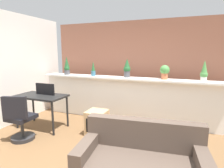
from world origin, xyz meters
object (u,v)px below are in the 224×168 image
object	(u,v)px
couch	(141,166)
tv_monitor	(45,89)
potted_plant_1	(93,69)
desk	(41,99)
side_cube_shelf	(97,123)
potted_plant_3	(165,71)
potted_plant_4	(204,72)
potted_plant_2	(127,68)
office_chair	(20,122)
potted_plant_0	(67,67)

from	to	relation	value
couch	tv_monitor	bearing A→B (deg)	155.61
potted_plant_1	desk	xyz separation A→B (m)	(-0.77, -1.04, -0.60)
side_cube_shelf	potted_plant_3	bearing A→B (deg)	38.02
potted_plant_4	desk	bearing A→B (deg)	-162.07
potted_plant_2	potted_plant_3	size ratio (longest dim) A/B	1.41
potted_plant_2	potted_plant_4	distance (m)	1.66
potted_plant_1	office_chair	bearing A→B (deg)	-112.29
potted_plant_4	desk	world-z (taller)	potted_plant_4
potted_plant_4	couch	xyz separation A→B (m)	(-0.82, -2.09, -1.01)
desk	tv_monitor	bearing A→B (deg)	56.67
couch	potted_plant_3	bearing A→B (deg)	89.01
couch	potted_plant_4	bearing A→B (deg)	68.64
tv_monitor	side_cube_shelf	distance (m)	1.40
potted_plant_2	desk	bearing A→B (deg)	-146.31
potted_plant_1	potted_plant_2	xyz separation A→B (m)	(0.87, 0.06, 0.05)
office_chair	couch	xyz separation A→B (m)	(2.41, -0.36, -0.11)
potted_plant_4	potted_plant_2	bearing A→B (deg)	179.03
potted_plant_0	side_cube_shelf	world-z (taller)	potted_plant_0
potted_plant_2	office_chair	bearing A→B (deg)	-131.74
potted_plant_2	office_chair	world-z (taller)	potted_plant_2
tv_monitor	potted_plant_1	bearing A→B (deg)	53.18
side_cube_shelf	potted_plant_1	bearing A→B (deg)	120.18
potted_plant_1	side_cube_shelf	distance (m)	1.46
office_chair	side_cube_shelf	distance (m)	1.47
potted_plant_0	potted_plant_4	size ratio (longest dim) A/B	1.10
potted_plant_0	potted_plant_2	size ratio (longest dim) A/B	1.08
potted_plant_1	couch	distance (m)	2.86
potted_plant_1	side_cube_shelf	xyz separation A→B (m)	(0.53, -0.91, -1.01)
potted_plant_0	tv_monitor	bearing A→B (deg)	-85.96
potted_plant_1	office_chair	world-z (taller)	potted_plant_1
tv_monitor	couch	bearing A→B (deg)	-24.39
tv_monitor	potted_plant_0	bearing A→B (deg)	94.04
desk	office_chair	xyz separation A→B (m)	(0.07, -0.67, -0.28)
potted_plant_1	couch	xyz separation A→B (m)	(1.71, -2.07, -0.98)
potted_plant_0	desk	size ratio (longest dim) A/B	0.44
desk	potted_plant_0	bearing A→B (deg)	90.80
desk	potted_plant_3	bearing A→B (deg)	23.30
potted_plant_2	potted_plant_3	world-z (taller)	potted_plant_2
couch	side_cube_shelf	bearing A→B (deg)	135.69
potted_plant_3	tv_monitor	size ratio (longest dim) A/B	0.65
potted_plant_1	potted_plant_0	bearing A→B (deg)	-179.11
tv_monitor	office_chair	world-z (taller)	tv_monitor
potted_plant_2	potted_plant_3	bearing A→B (deg)	-0.75
potted_plant_2	potted_plant_4	bearing A→B (deg)	-0.97
office_chair	desk	bearing A→B (deg)	96.26
potted_plant_0	potted_plant_3	xyz separation A→B (m)	(2.54, 0.06, -0.03)
potted_plant_2	office_chair	xyz separation A→B (m)	(-1.57, -1.76, -0.92)
potted_plant_1	tv_monitor	size ratio (longest dim) A/B	0.77
potted_plant_0	potted_plant_4	world-z (taller)	potted_plant_0
office_chair	couch	distance (m)	2.44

